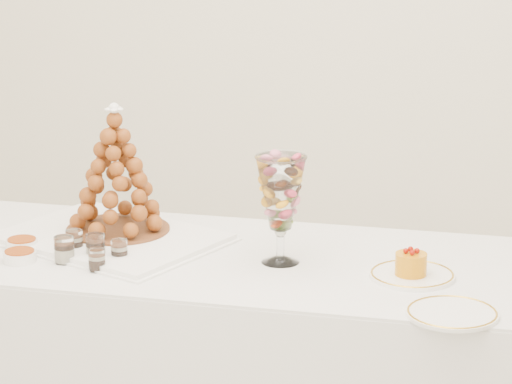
% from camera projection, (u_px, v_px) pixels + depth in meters
% --- Properties ---
extents(buffet_table, '(1.94, 0.85, 0.73)m').
position_uv_depth(buffet_table, '(221.00, 369.00, 3.67)').
color(buffet_table, white).
rests_on(buffet_table, ground).
extents(lace_tray, '(0.74, 0.65, 0.02)m').
position_uv_depth(lace_tray, '(111.00, 238.00, 3.70)').
color(lace_tray, white).
rests_on(lace_tray, buffet_table).
extents(macaron_vase, '(0.14, 0.14, 0.32)m').
position_uv_depth(macaron_vase, '(281.00, 194.00, 3.46)').
color(macaron_vase, white).
rests_on(macaron_vase, buffet_table).
extents(cake_plate, '(0.24, 0.24, 0.01)m').
position_uv_depth(cake_plate, '(412.00, 275.00, 3.39)').
color(cake_plate, white).
rests_on(cake_plate, buffet_table).
extents(spare_plate, '(0.24, 0.24, 0.01)m').
position_uv_depth(spare_plate, '(452.00, 314.00, 3.11)').
color(spare_plate, white).
rests_on(spare_plate, buffet_table).
extents(verrine_a, '(0.06, 0.06, 0.07)m').
position_uv_depth(verrine_a, '(74.00, 241.00, 3.59)').
color(verrine_a, white).
rests_on(verrine_a, buffet_table).
extents(verrine_b, '(0.07, 0.07, 0.08)m').
position_uv_depth(verrine_b, '(96.00, 247.00, 3.53)').
color(verrine_b, white).
rests_on(verrine_b, buffet_table).
extents(verrine_c, '(0.06, 0.06, 0.07)m').
position_uv_depth(verrine_c, '(119.00, 251.00, 3.51)').
color(verrine_c, white).
rests_on(verrine_c, buffet_table).
extents(verrine_d, '(0.06, 0.06, 0.08)m').
position_uv_depth(verrine_d, '(64.00, 250.00, 3.50)').
color(verrine_d, white).
rests_on(verrine_d, buffet_table).
extents(verrine_e, '(0.05, 0.05, 0.06)m').
position_uv_depth(verrine_e, '(97.00, 260.00, 3.43)').
color(verrine_e, white).
rests_on(verrine_e, buffet_table).
extents(ramekin_back, '(0.10, 0.10, 0.03)m').
position_uv_depth(ramekin_back, '(22.00, 245.00, 3.62)').
color(ramekin_back, white).
rests_on(ramekin_back, buffet_table).
extents(ramekin_front, '(0.10, 0.10, 0.03)m').
position_uv_depth(ramekin_front, '(20.00, 257.00, 3.52)').
color(ramekin_front, white).
rests_on(ramekin_front, buffet_table).
extents(croquembouche, '(0.32, 0.32, 0.40)m').
position_uv_depth(croquembouche, '(116.00, 169.00, 3.69)').
color(croquembouche, brown).
rests_on(croquembouche, lace_tray).
extents(mousse_cake, '(0.09, 0.09, 0.08)m').
position_uv_depth(mousse_cake, '(411.00, 264.00, 3.37)').
color(mousse_cake, orange).
rests_on(mousse_cake, cake_plate).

